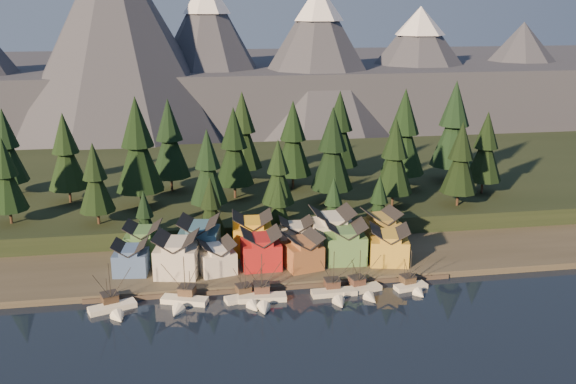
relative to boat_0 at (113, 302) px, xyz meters
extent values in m
plane|color=black|center=(33.21, -10.06, -2.09)|extent=(500.00, 500.00, 0.00)
cube|color=#39362A|center=(33.21, 29.94, -1.34)|extent=(400.00, 50.00, 1.50)
cube|color=black|center=(33.21, 79.94, 0.91)|extent=(420.00, 100.00, 6.00)
cube|color=#4E4238|center=(33.21, 6.44, -1.59)|extent=(80.00, 4.00, 1.00)
cube|color=#404452|center=(33.21, 229.94, 12.91)|extent=(560.00, 160.00, 30.00)
cone|color=#404452|center=(-11.79, 169.94, 42.91)|extent=(100.00, 100.00, 90.00)
cone|color=#404452|center=(28.21, 187.94, 33.91)|extent=(80.00, 80.00, 72.00)
cone|color=#404452|center=(78.21, 175.94, 31.91)|extent=(84.00, 84.00, 68.00)
cone|color=white|center=(78.21, 175.94, 57.75)|extent=(23.52, 23.52, 16.32)
cone|color=#404452|center=(133.21, 191.94, 26.91)|extent=(92.00, 92.00, 58.00)
cone|color=white|center=(133.21, 191.94, 48.95)|extent=(25.76, 25.76, 13.92)
cone|color=#404452|center=(193.21, 199.94, 22.91)|extent=(88.00, 88.00, 50.00)
cube|color=white|center=(-0.37, 1.02, -1.74)|extent=(9.90, 6.00, 1.58)
cone|color=white|center=(1.40, -3.86, -1.74)|extent=(3.88, 4.04, 2.96)
cube|color=black|center=(-0.37, 1.02, -2.34)|extent=(10.13, 6.12, 0.35)
cube|color=#423123|center=(-0.96, 2.65, -0.22)|extent=(3.97, 3.86, 1.78)
cube|color=black|center=(-0.96, 2.65, 0.77)|extent=(4.23, 4.11, 0.20)
cylinder|color=black|center=(-0.56, 1.56, 3.43)|extent=(0.18, 0.18, 8.88)
cylinder|color=black|center=(-1.62, 4.49, 1.17)|extent=(0.14, 0.14, 4.34)
cube|color=white|center=(14.15, 1.86, -1.74)|extent=(10.05, 5.95, 1.59)
cone|color=white|center=(12.44, -3.12, -1.74)|extent=(3.89, 4.07, 2.99)
cube|color=black|center=(14.15, 1.86, -2.34)|extent=(10.28, 6.07, 0.35)
cube|color=brown|center=(14.72, 3.52, -0.20)|extent=(3.99, 3.86, 1.79)
cube|color=black|center=(14.72, 3.52, 0.80)|extent=(4.24, 4.12, 0.20)
cylinder|color=black|center=(14.34, 2.41, 3.49)|extent=(0.18, 0.18, 8.97)
cylinder|color=black|center=(15.37, 5.40, 1.20)|extent=(0.14, 0.14, 4.38)
cube|color=silver|center=(26.96, 1.22, -1.77)|extent=(9.43, 4.85, 1.44)
cone|color=silver|center=(28.19, -3.59, -1.77)|extent=(3.38, 3.66, 2.70)
cube|color=black|center=(26.96, 1.22, -2.31)|extent=(9.66, 4.95, 0.32)
cube|color=#4B3828|center=(26.56, 2.83, -0.38)|extent=(3.46, 3.33, 1.62)
cube|color=black|center=(26.56, 2.83, 0.52)|extent=(3.68, 3.55, 0.18)
cylinder|color=black|center=(26.83, 1.76, 2.95)|extent=(0.16, 0.16, 8.10)
cylinder|color=black|center=(26.09, 4.64, 0.88)|extent=(0.13, 0.13, 3.96)
cube|color=silver|center=(30.26, 0.43, -1.74)|extent=(10.19, 3.55, 1.61)
cone|color=silver|center=(29.97, -5.08, -1.74)|extent=(3.20, 3.58, 3.02)
cube|color=black|center=(30.26, 0.43, -2.34)|extent=(10.43, 3.61, 0.35)
cube|color=brown|center=(30.36, 2.26, -0.18)|extent=(3.38, 3.19, 1.81)
cube|color=black|center=(30.36, 2.26, 0.83)|extent=(3.59, 3.40, 0.20)
cylinder|color=black|center=(30.29, 1.04, 3.55)|extent=(0.18, 0.18, 9.07)
cylinder|color=black|center=(30.47, 4.34, 1.24)|extent=(0.14, 0.14, 4.43)
cube|color=beige|center=(45.71, 0.56, -1.76)|extent=(9.74, 3.07, 1.53)
cone|color=beige|center=(45.82, -4.75, -1.76)|extent=(2.93, 3.37, 2.86)
cube|color=black|center=(45.71, 0.56, -2.33)|extent=(9.97, 3.13, 0.33)
cube|color=#493127|center=(45.67, 2.33, -0.28)|extent=(3.11, 2.93, 1.72)
cube|color=black|center=(45.67, 2.33, 0.68)|extent=(3.31, 3.12, 0.19)
cylinder|color=black|center=(45.69, 1.15, 3.25)|extent=(0.17, 0.17, 8.58)
cylinder|color=black|center=(45.62, 4.33, 1.06)|extent=(0.13, 0.13, 4.20)
cube|color=beige|center=(51.73, 1.24, -1.77)|extent=(9.63, 4.75, 1.47)
cone|color=beige|center=(52.87, -3.70, -1.77)|extent=(3.39, 3.69, 2.76)
cube|color=black|center=(51.73, 1.24, -2.32)|extent=(9.86, 4.85, 0.32)
cube|color=brown|center=(51.36, 2.89, -0.34)|extent=(3.49, 3.35, 1.66)
cube|color=black|center=(51.36, 2.89, 0.58)|extent=(3.71, 3.57, 0.18)
cylinder|color=black|center=(51.61, 1.79, 3.06)|extent=(0.17, 0.17, 8.28)
cylinder|color=black|center=(50.93, 4.76, 0.95)|extent=(0.13, 0.13, 4.05)
cube|color=silver|center=(62.91, 0.78, -1.78)|extent=(7.61, 4.05, 1.40)
cone|color=silver|center=(63.72, -3.10, -1.78)|extent=(3.07, 2.95, 2.62)
cube|color=black|center=(62.91, 0.78, -2.31)|extent=(7.80, 4.13, 0.31)
cube|color=#4E3C29|center=(62.63, 2.08, -0.43)|extent=(3.28, 3.14, 1.57)
cube|color=black|center=(62.63, 2.08, 0.45)|extent=(3.48, 3.35, 0.17)
cylinder|color=black|center=(62.82, 1.21, 2.81)|extent=(0.16, 0.16, 7.87)
cylinder|color=black|center=(62.33, 3.54, 0.80)|extent=(0.12, 0.12, 3.85)
cube|color=#3C588E|center=(2.58, 15.73, 1.96)|extent=(8.06, 7.24, 5.10)
cube|color=#3C588E|center=(2.58, 15.73, 5.02)|extent=(4.73, 6.75, 1.04)
cube|color=beige|center=(12.80, 13.30, 2.75)|extent=(10.58, 9.76, 6.67)
cube|color=beige|center=(12.80, 13.30, 6.72)|extent=(6.46, 8.84, 1.30)
cube|color=white|center=(21.61, 13.31, 1.93)|extent=(8.91, 8.53, 5.03)
cube|color=white|center=(21.61, 13.31, 4.96)|extent=(5.56, 7.65, 1.06)
cube|color=#A2191A|center=(31.76, 14.59, 2.48)|extent=(8.82, 7.82, 6.14)
cube|color=#A2191A|center=(31.76, 14.59, 6.15)|extent=(4.91, 7.60, 1.22)
cube|color=brown|center=(41.11, 12.91, 2.18)|extent=(9.37, 9.37, 5.53)
cube|color=brown|center=(41.11, 12.91, 5.47)|extent=(5.95, 8.39, 1.09)
cube|color=#4B7941|center=(51.55, 14.76, 2.80)|extent=(9.64, 8.27, 6.77)
cube|color=#4B7941|center=(51.55, 14.76, 6.82)|extent=(5.50, 7.87, 1.29)
cube|color=gold|center=(61.42, 12.39, 2.41)|extent=(10.14, 9.30, 6.00)
cube|color=gold|center=(61.42, 12.39, 6.01)|extent=(6.27, 8.33, 1.23)
cube|color=#42713D|center=(5.04, 23.59, 2.60)|extent=(9.04, 8.24, 6.38)
cube|color=#42713D|center=(5.04, 23.59, 6.36)|extent=(5.35, 7.65, 1.15)
cube|color=#335E79|center=(18.02, 21.52, 3.08)|extent=(10.42, 9.97, 7.34)
cube|color=#335E79|center=(18.02, 21.52, 7.37)|extent=(6.39, 9.06, 1.27)
cube|color=gold|center=(30.76, 23.72, 2.91)|extent=(9.78, 8.47, 6.99)
cube|color=gold|center=(30.76, 23.72, 7.05)|extent=(5.58, 8.06, 1.31)
cube|color=beige|center=(41.38, 23.67, 2.18)|extent=(8.25, 6.96, 5.54)
cube|color=beige|center=(41.38, 23.67, 5.49)|extent=(4.72, 6.60, 1.10)
cube|color=beige|center=(50.02, 21.67, 3.23)|extent=(10.07, 9.01, 7.64)
cube|color=beige|center=(50.02, 21.67, 7.72)|extent=(5.65, 8.71, 1.38)
cube|color=olive|center=(62.79, 23.10, 2.74)|extent=(9.08, 8.64, 6.65)
cube|color=olive|center=(62.79, 23.10, 6.62)|extent=(5.41, 8.02, 1.15)
cylinder|color=#332319|center=(-28.79, 41.94, 5.87)|extent=(0.70, 0.70, 3.92)
cone|color=black|center=(-28.79, 41.94, 14.37)|extent=(9.59, 9.59, 13.51)
cone|color=black|center=(-28.79, 41.94, 21.34)|extent=(6.54, 6.54, 9.80)
cylinder|color=#332319|center=(-16.79, 57.94, 6.15)|extent=(0.70, 0.70, 4.47)
cone|color=black|center=(-16.79, 57.94, 15.84)|extent=(10.93, 10.93, 15.40)
cone|color=black|center=(-16.79, 57.94, 23.78)|extent=(7.45, 7.45, 11.18)
cylinder|color=#332319|center=(-6.79, 37.94, 5.77)|extent=(0.70, 0.70, 3.71)
cone|color=black|center=(-6.79, 37.94, 13.80)|extent=(9.07, 9.07, 12.78)
cone|color=black|center=(-6.79, 37.94, 20.40)|extent=(6.18, 6.18, 9.27)
cylinder|color=#332319|center=(3.21, 49.94, 6.60)|extent=(0.70, 0.70, 5.38)
cone|color=black|center=(3.21, 49.94, 18.25)|extent=(13.14, 13.14, 18.52)
cone|color=black|center=(3.21, 49.94, 27.81)|extent=(8.96, 8.96, 13.44)
cylinder|color=#332319|center=(11.21, 64.94, 6.34)|extent=(0.70, 0.70, 4.85)
cone|color=black|center=(11.21, 64.94, 16.84)|extent=(11.85, 11.85, 16.70)
cone|color=black|center=(11.21, 64.94, 25.46)|extent=(8.08, 8.08, 12.12)
cylinder|color=#332319|center=(21.21, 39.94, 5.95)|extent=(0.70, 0.70, 4.08)
cone|color=black|center=(21.21, 39.94, 14.80)|extent=(9.98, 9.98, 14.07)
cone|color=black|center=(21.21, 39.94, 22.06)|extent=(6.81, 6.81, 10.21)
cylinder|color=#332319|center=(29.21, 54.94, 6.22)|extent=(0.70, 0.70, 4.62)
cone|color=black|center=(29.21, 54.94, 16.24)|extent=(11.30, 11.30, 15.92)
cone|color=black|center=(29.21, 54.94, 24.46)|extent=(7.71, 7.71, 11.56)
cylinder|color=#332319|center=(39.21, 37.94, 5.70)|extent=(0.70, 0.70, 3.58)
cone|color=black|center=(39.21, 37.94, 13.46)|extent=(8.76, 8.76, 12.34)
cone|color=black|center=(39.21, 37.94, 19.83)|extent=(5.97, 5.97, 8.96)
cylinder|color=#332319|center=(47.21, 61.94, 6.25)|extent=(0.70, 0.70, 4.68)
cone|color=black|center=(47.21, 61.94, 16.38)|extent=(11.43, 11.43, 16.11)
cone|color=black|center=(47.21, 61.94, 24.70)|extent=(7.80, 7.80, 11.69)
cylinder|color=#332319|center=(55.21, 44.94, 6.31)|extent=(0.70, 0.70, 4.79)
cone|color=black|center=(55.21, 44.94, 16.68)|extent=(11.71, 11.71, 16.49)
cone|color=black|center=(55.21, 44.94, 25.19)|extent=(7.98, 7.98, 11.97)
cylinder|color=#332319|center=(63.21, 69.94, 6.38)|extent=(0.70, 0.70, 4.93)
cone|color=black|center=(63.21, 69.94, 17.07)|extent=(12.06, 12.06, 17.00)
cone|color=black|center=(63.21, 69.94, 25.84)|extent=(8.22, 8.22, 12.34)
cylinder|color=#332319|center=(71.21, 39.94, 6.08)|extent=(0.70, 0.70, 4.34)
cone|color=black|center=(71.21, 39.94, 15.49)|extent=(10.61, 10.61, 14.95)
cone|color=black|center=(71.21, 39.94, 23.20)|extent=(7.23, 7.23, 10.85)
cylinder|color=#332319|center=(79.21, 55.94, 6.56)|extent=(0.70, 0.70, 5.30)
cone|color=black|center=(79.21, 55.94, 18.05)|extent=(12.96, 12.96, 18.26)
cone|color=black|center=(79.21, 55.94, 27.48)|extent=(8.84, 8.84, 13.26)
cylinder|color=#332319|center=(89.21, 37.94, 5.98)|extent=(0.70, 0.70, 4.15)
cone|color=black|center=(89.21, 37.94, 14.97)|extent=(10.13, 10.13, 14.28)
cone|color=black|center=(89.21, 37.94, 22.34)|extent=(6.91, 6.91, 10.36)
cylinder|color=#332319|center=(97.21, 61.94, 6.67)|extent=(0.70, 0.70, 5.52)
cone|color=black|center=(97.21, 61.94, 18.64)|extent=(13.51, 13.51, 19.03)
cone|color=black|center=(97.21, 61.94, 28.47)|extent=(9.21, 9.21, 13.81)
cylinder|color=#332319|center=(33.21, 71.94, 6.39)|extent=(0.70, 0.70, 4.96)
cone|color=black|center=(33.21, 71.94, 17.14)|extent=(12.13, 12.13, 17.09)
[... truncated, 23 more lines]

